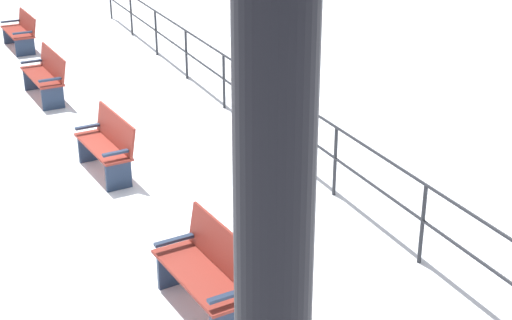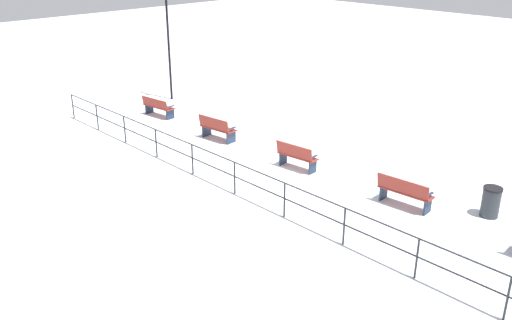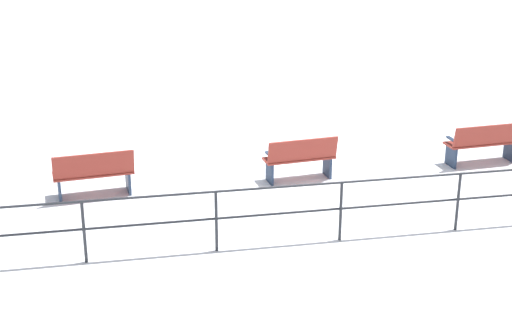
% 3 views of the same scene
% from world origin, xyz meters
% --- Properties ---
extents(ground_plane, '(80.00, 80.00, 0.00)m').
position_xyz_m(ground_plane, '(0.00, 0.00, 0.00)').
color(ground_plane, white).
rests_on(ground_plane, ground).
extents(bench_second, '(0.63, 1.62, 0.92)m').
position_xyz_m(bench_second, '(0.06, -3.99, 0.48)').
color(bench_second, maroon).
rests_on(bench_second, ground).
extents(bench_third, '(0.62, 1.46, 0.92)m').
position_xyz_m(bench_third, '(-0.11, -0.01, 0.48)').
color(bench_third, maroon).
rests_on(bench_third, ground).
extents(bench_fourth, '(0.73, 1.53, 0.93)m').
position_xyz_m(bench_fourth, '(-0.18, 3.98, 0.47)').
color(bench_fourth, maroon).
rests_on(bench_fourth, ground).
extents(waterfront_railing, '(0.05, 20.55, 1.04)m').
position_xyz_m(waterfront_railing, '(-2.83, 0.00, 0.71)').
color(waterfront_railing, '#26282D').
rests_on(waterfront_railing, ground).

